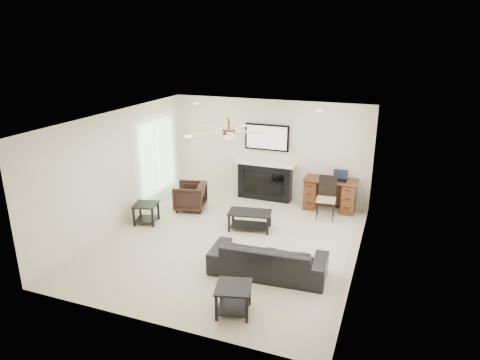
{
  "coord_description": "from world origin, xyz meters",
  "views": [
    {
      "loc": [
        2.98,
        -7.16,
        3.92
      ],
      "look_at": [
        0.11,
        0.4,
        1.21
      ],
      "focal_mm": 32.0,
      "sensor_mm": 36.0,
      "label": 1
    }
  ],
  "objects_px": {
    "fireplace_unit": "(265,163)",
    "desk": "(330,195)",
    "coffee_table": "(250,220)",
    "sofa": "(268,258)",
    "armchair": "(190,197)"
  },
  "relations": [
    {
      "from": "fireplace_unit",
      "to": "desk",
      "type": "bearing_deg",
      "value": -4.16
    },
    {
      "from": "sofa",
      "to": "desk",
      "type": "xyz_separation_m",
      "value": [
        0.51,
        3.31,
        0.09
      ]
    },
    {
      "from": "sofa",
      "to": "armchair",
      "type": "relative_size",
      "value": 2.84
    },
    {
      "from": "fireplace_unit",
      "to": "desk",
      "type": "distance_m",
      "value": 1.76
    },
    {
      "from": "sofa",
      "to": "armchair",
      "type": "height_order",
      "value": "armchair"
    },
    {
      "from": "sofa",
      "to": "armchair",
      "type": "xyz_separation_m",
      "value": [
        -2.6,
        2.15,
        0.03
      ]
    },
    {
      "from": "sofa",
      "to": "coffee_table",
      "type": "height_order",
      "value": "sofa"
    },
    {
      "from": "sofa",
      "to": "coffee_table",
      "type": "bearing_deg",
      "value": -64.48
    },
    {
      "from": "fireplace_unit",
      "to": "coffee_table",
      "type": "bearing_deg",
      "value": -82.12
    },
    {
      "from": "coffee_table",
      "to": "armchair",
      "type": "bearing_deg",
      "value": 152.05
    },
    {
      "from": "armchair",
      "to": "desk",
      "type": "xyz_separation_m",
      "value": [
        3.11,
        1.16,
        0.06
      ]
    },
    {
      "from": "coffee_table",
      "to": "fireplace_unit",
      "type": "relative_size",
      "value": 0.47
    },
    {
      "from": "armchair",
      "to": "desk",
      "type": "height_order",
      "value": "desk"
    },
    {
      "from": "armchair",
      "to": "desk",
      "type": "bearing_deg",
      "value": 96.79
    },
    {
      "from": "sofa",
      "to": "desk",
      "type": "distance_m",
      "value": 3.35
    }
  ]
}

